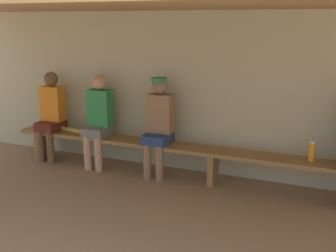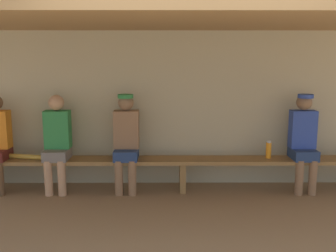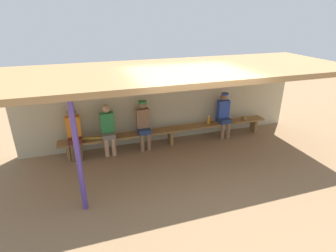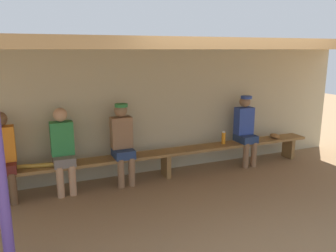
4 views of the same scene
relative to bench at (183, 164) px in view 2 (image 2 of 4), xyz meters
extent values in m
plane|color=#8C6D4C|center=(0.00, -1.55, -0.39)|extent=(24.00, 24.00, 0.00)
cube|color=#B7AD8C|center=(0.00, 0.45, 0.71)|extent=(8.00, 0.20, 2.20)
cube|color=#9E7547|center=(0.00, -0.85, 1.87)|extent=(8.00, 2.80, 0.12)
cube|color=olive|center=(0.00, 0.00, 0.05)|extent=(6.00, 0.36, 0.05)
cube|color=olive|center=(0.00, 0.00, -0.18)|extent=(0.08, 0.29, 0.41)
cube|color=slate|center=(-1.72, -0.02, 0.14)|extent=(0.32, 0.40, 0.14)
cylinder|color=tan|center=(-1.81, -0.18, -0.15)|extent=(0.11, 0.11, 0.48)
cylinder|color=tan|center=(-1.63, -0.18, -0.15)|extent=(0.11, 0.11, 0.48)
cube|color=#2D8442|center=(-1.72, 0.06, 0.47)|extent=(0.34, 0.20, 0.52)
sphere|color=tan|center=(-1.72, 0.06, 0.84)|extent=(0.21, 0.21, 0.21)
cube|color=navy|center=(1.65, -0.02, 0.14)|extent=(0.32, 0.40, 0.14)
cylinder|color=#8C6647|center=(1.56, -0.18, -0.15)|extent=(0.11, 0.11, 0.48)
cylinder|color=#8C6647|center=(1.74, -0.18, -0.15)|extent=(0.11, 0.11, 0.48)
cube|color=#2D47A5|center=(1.65, 0.06, 0.47)|extent=(0.34, 0.20, 0.52)
sphere|color=#8C6647|center=(1.65, 0.06, 0.84)|extent=(0.21, 0.21, 0.21)
cylinder|color=#2D47A5|center=(1.65, 0.02, 0.93)|extent=(0.21, 0.21, 0.05)
cylinder|color=brown|center=(-2.46, -0.18, -0.15)|extent=(0.11, 0.11, 0.48)
cube|color=navy|center=(-0.77, -0.02, 0.14)|extent=(0.32, 0.40, 0.14)
cylinder|color=#8C6647|center=(-0.86, -0.18, -0.15)|extent=(0.11, 0.11, 0.48)
cylinder|color=#8C6647|center=(-0.68, -0.18, -0.15)|extent=(0.11, 0.11, 0.48)
cube|color=#8C6647|center=(-0.77, 0.06, 0.47)|extent=(0.34, 0.20, 0.52)
sphere|color=#8C6647|center=(-0.77, 0.06, 0.84)|extent=(0.21, 0.21, 0.21)
cylinder|color=#2D8442|center=(-0.77, 0.02, 0.93)|extent=(0.21, 0.21, 0.05)
cylinder|color=orange|center=(1.19, 0.03, 0.18)|extent=(0.08, 0.08, 0.22)
cylinder|color=white|center=(1.19, 0.03, 0.30)|extent=(0.05, 0.05, 0.02)
cylinder|color=#B28C33|center=(-2.20, 0.00, 0.11)|extent=(0.87, 0.23, 0.07)
camera|label=1|loc=(1.39, -4.83, 1.68)|focal=43.53mm
camera|label=2|loc=(-0.23, -5.33, 1.49)|focal=42.80mm
camera|label=3|loc=(-2.22, -6.54, 3.10)|focal=28.73mm
camera|label=4|loc=(-2.17, -5.22, 1.81)|focal=36.17mm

